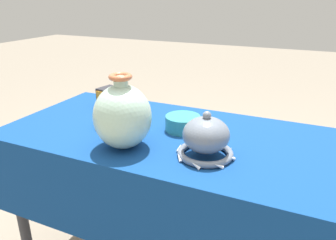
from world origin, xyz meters
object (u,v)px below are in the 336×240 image
object	(u,v)px
mosaic_tile_box	(115,99)
pot_squat_ivory	(110,118)
pot_squat_teal	(183,123)
vase_dome_bell	(206,139)
vase_tall_bulbous	(122,116)

from	to	relation	value
mosaic_tile_box	pot_squat_ivory	size ratio (longest dim) A/B	1.65
pot_squat_teal	vase_dome_bell	bearing A→B (deg)	-49.17
vase_tall_bulbous	vase_dome_bell	size ratio (longest dim) A/B	1.32
vase_tall_bulbous	pot_squat_ivory	bearing A→B (deg)	137.30
vase_tall_bulbous	pot_squat_teal	distance (m)	0.27
vase_tall_bulbous	pot_squat_ivory	size ratio (longest dim) A/B	2.44
vase_dome_bell	pot_squat_ivory	xyz separation A→B (m)	(-0.42, 0.09, -0.03)
pot_squat_ivory	mosaic_tile_box	bearing A→B (deg)	117.88
vase_tall_bulbous	mosaic_tile_box	world-z (taller)	vase_tall_bulbous
vase_tall_bulbous	vase_dome_bell	bearing A→B (deg)	9.82
vase_tall_bulbous	mosaic_tile_box	distance (m)	0.42
vase_dome_bell	pot_squat_teal	distance (m)	0.23
mosaic_tile_box	pot_squat_ivory	world-z (taller)	mosaic_tile_box
vase_tall_bulbous	vase_dome_bell	xyz separation A→B (m)	(0.28, 0.05, -0.05)
pot_squat_teal	mosaic_tile_box	bearing A→B (deg)	163.30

